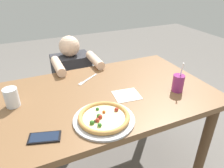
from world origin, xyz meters
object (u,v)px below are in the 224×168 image
Objects in this scene: pizza_near at (104,118)px; cell_phone at (45,137)px; fork at (87,80)px; drink_cup_colored at (178,83)px; diner_seated at (74,87)px; water_cup_clear at (12,97)px.

cell_phone is at bearing -178.82° from pizza_near.
pizza_near is 0.48m from fork.
cell_phone is (-0.31, -0.01, -0.01)m from pizza_near.
drink_cup_colored is at bearing 6.43° from cell_phone.
diner_seated is at bearing 86.14° from pizza_near.
drink_cup_colored is at bearing 9.27° from pizza_near.
pizza_near is at bearing -97.79° from fork.
diner_seated reaches higher than water_cup_clear.
pizza_near is 1.98× the size of cell_phone.
drink_cup_colored is 1.74× the size of water_cup_clear.
fork is 0.19× the size of diner_seated.
fork is at bearing 52.45° from cell_phone.
water_cup_clear is at bearing 109.62° from cell_phone.
drink_cup_colored reaches higher than diner_seated.
water_cup_clear reaches higher than fork.
water_cup_clear is 0.52m from fork.
drink_cup_colored is 0.21× the size of diner_seated.
drink_cup_colored reaches higher than cell_phone.
cell_phone is 0.17× the size of diner_seated.
drink_cup_colored is 0.63m from fork.
pizza_near is at bearing -38.58° from water_cup_clear.
water_cup_clear is (-0.99, 0.25, 0.00)m from drink_cup_colored.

